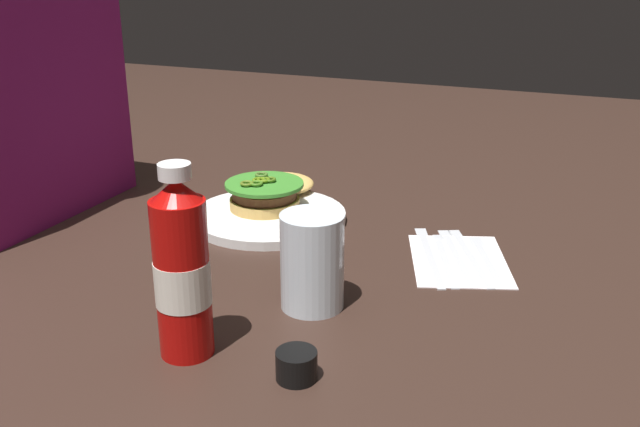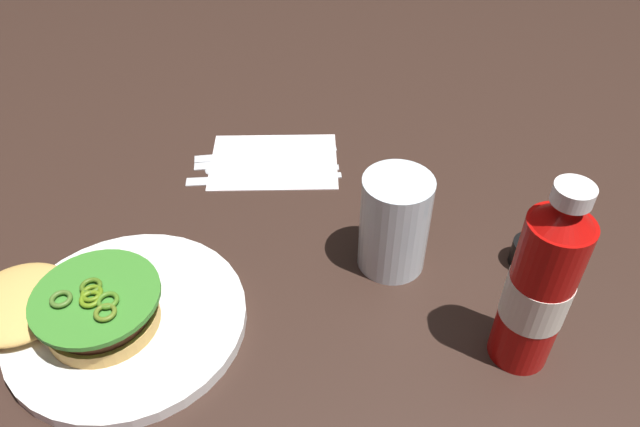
% 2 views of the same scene
% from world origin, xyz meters
% --- Properties ---
extents(ground_plane, '(3.00, 3.00, 0.00)m').
position_xyz_m(ground_plane, '(0.00, 0.00, 0.00)').
color(ground_plane, '#2F1F18').
extents(dinner_plate, '(0.26, 0.26, 0.02)m').
position_xyz_m(dinner_plate, '(0.17, 0.15, 0.01)').
color(dinner_plate, white).
rests_on(dinner_plate, ground_plane).
extents(burger_sandwich, '(0.22, 0.14, 0.05)m').
position_xyz_m(burger_sandwich, '(0.22, 0.18, 0.04)').
color(burger_sandwich, tan).
rests_on(burger_sandwich, dinner_plate).
extents(ketchup_bottle, '(0.06, 0.06, 0.23)m').
position_xyz_m(ketchup_bottle, '(-0.25, 0.06, 0.10)').
color(ketchup_bottle, '#B40B09').
rests_on(ketchup_bottle, ground_plane).
extents(water_glass, '(0.08, 0.08, 0.13)m').
position_xyz_m(water_glass, '(-0.09, -0.03, 0.06)').
color(water_glass, silver).
rests_on(water_glass, ground_plane).
extents(condiment_cup, '(0.05, 0.05, 0.03)m').
position_xyz_m(condiment_cup, '(-0.25, -0.08, 0.02)').
color(condiment_cup, black).
rests_on(condiment_cup, ground_plane).
extents(napkin, '(0.22, 0.19, 0.00)m').
position_xyz_m(napkin, '(0.12, -0.18, 0.00)').
color(napkin, white).
rests_on(napkin, ground_plane).
extents(fork_utensil, '(0.17, 0.09, 0.00)m').
position_xyz_m(fork_utensil, '(0.15, -0.21, 0.00)').
color(fork_utensil, silver).
rests_on(fork_utensil, napkin).
extents(steak_knife, '(0.20, 0.11, 0.00)m').
position_xyz_m(steak_knife, '(0.16, -0.19, 0.00)').
color(steak_knife, silver).
rests_on(steak_knife, napkin).
extents(butter_knife, '(0.20, 0.10, 0.00)m').
position_xyz_m(butter_knife, '(0.15, -0.17, 0.00)').
color(butter_knife, silver).
rests_on(butter_knife, napkin).
extents(spoon_utensil, '(0.19, 0.08, 0.00)m').
position_xyz_m(spoon_utensil, '(0.15, -0.15, 0.00)').
color(spoon_utensil, silver).
rests_on(spoon_utensil, napkin).
extents(table_knife, '(0.21, 0.10, 0.00)m').
position_xyz_m(table_knife, '(0.14, -0.13, 0.00)').
color(table_knife, silver).
rests_on(table_knife, napkin).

